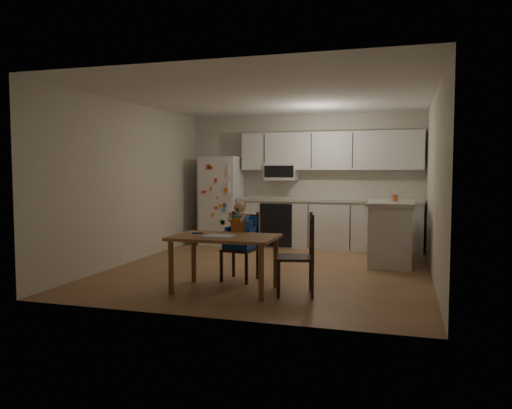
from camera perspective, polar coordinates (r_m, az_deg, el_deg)
The scene contains 10 objects.
room at distance 7.68m, azimuth 2.52°, elevation 2.47°, with size 4.52×5.01×2.51m.
refrigerator at distance 9.76m, azimuth -3.94°, elevation 0.45°, with size 0.72×0.70×1.70m, color silver.
kitchen_run at distance 9.33m, azimuth 8.14°, elevation 0.42°, with size 3.37×0.62×2.15m.
kitchen_island at distance 8.03m, azimuth 15.15°, elevation -3.05°, with size 0.69×1.31×0.97m.
red_cup at distance 8.00m, azimuth 15.61°, elevation 0.74°, with size 0.08×0.08×0.11m, color #E15E2C.
dining_table at distance 5.99m, azimuth -3.61°, elevation -4.44°, with size 1.24×0.80×0.66m.
napkin at distance 5.91m, azimuth -4.31°, elevation -3.62°, with size 0.33×0.29×0.01m, color #B8B8BE.
toddler_spoon at distance 6.21m, azimuth -6.79°, elevation -3.26°, with size 0.02×0.02×0.12m, color #0939AF.
chair_booster at distance 6.56m, azimuth -1.71°, elevation -3.18°, with size 0.44×0.44×1.05m.
chair_side at distance 5.81m, azimuth 5.43°, elevation -5.10°, with size 0.50×0.50×0.95m.
Camera 1 is at (1.86, -6.97, 1.45)m, focal length 35.00 mm.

